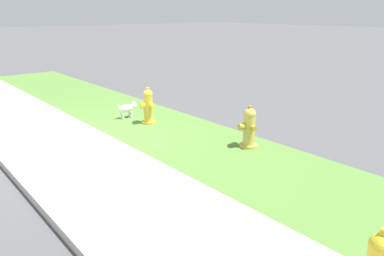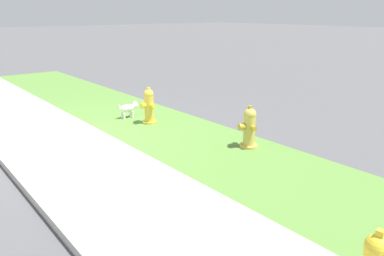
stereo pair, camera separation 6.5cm
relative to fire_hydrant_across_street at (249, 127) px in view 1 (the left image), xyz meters
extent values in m
plane|color=#515154|center=(-2.25, -2.60, -0.37)|extent=(120.00, 120.00, 0.00)
cube|color=#BCB7AD|center=(-2.25, -2.60, -0.37)|extent=(18.00, 1.90, 0.01)
cube|color=#568438|center=(-2.25, -0.54, -0.37)|extent=(18.00, 2.22, 0.01)
cube|color=#BCB7AD|center=(-2.25, -3.63, -0.31)|extent=(18.00, 0.16, 0.12)
sphere|color=yellow|center=(3.32, -2.20, 0.29)|extent=(0.21, 0.21, 0.21)
cylinder|color=gold|center=(0.00, 0.00, -0.35)|extent=(0.33, 0.33, 0.05)
cylinder|color=gold|center=(0.00, 0.00, -0.04)|extent=(0.21, 0.21, 0.57)
sphere|color=gold|center=(0.00, 0.00, 0.24)|extent=(0.22, 0.22, 0.22)
cube|color=#B29323|center=(0.00, 0.00, 0.37)|extent=(0.07, 0.07, 0.06)
cylinder|color=#B29323|center=(0.15, -0.04, 0.03)|extent=(0.11, 0.11, 0.09)
cylinder|color=#B29323|center=(-0.14, 0.05, 0.03)|extent=(0.11, 0.11, 0.09)
cylinder|color=#B29323|center=(-0.05, -0.14, 0.03)|extent=(0.15, 0.13, 0.12)
cylinder|color=gold|center=(-2.42, -0.56, -0.35)|extent=(0.31, 0.31, 0.05)
cylinder|color=gold|center=(-2.42, -0.56, -0.02)|extent=(0.20, 0.20, 0.60)
sphere|color=gold|center=(-2.42, -0.56, 0.28)|extent=(0.21, 0.21, 0.21)
cube|color=yellow|center=(-2.42, -0.56, 0.40)|extent=(0.06, 0.06, 0.06)
cylinder|color=yellow|center=(-2.28, -0.55, 0.05)|extent=(0.09, 0.09, 0.09)
cylinder|color=yellow|center=(-2.57, -0.56, 0.05)|extent=(0.09, 0.09, 0.09)
cylinder|color=yellow|center=(-2.42, -0.71, 0.05)|extent=(0.12, 0.10, 0.12)
ellipsoid|color=white|center=(-3.09, -0.73, -0.14)|extent=(0.18, 0.35, 0.18)
sphere|color=white|center=(-3.09, -0.51, -0.11)|extent=(0.14, 0.14, 0.14)
sphere|color=black|center=(-3.09, -0.45, -0.11)|extent=(0.03, 0.03, 0.03)
cone|color=white|center=(-3.13, -0.51, -0.01)|extent=(0.05, 0.05, 0.06)
cone|color=white|center=(-3.06, -0.51, -0.01)|extent=(0.05, 0.05, 0.06)
cylinder|color=white|center=(-3.14, -0.62, -0.30)|extent=(0.05, 0.05, 0.15)
cylinder|color=white|center=(-3.04, -0.61, -0.30)|extent=(0.05, 0.05, 0.15)
cylinder|color=white|center=(-3.14, -0.84, -0.30)|extent=(0.05, 0.05, 0.15)
cylinder|color=white|center=(-3.04, -0.84, -0.30)|extent=(0.05, 0.05, 0.15)
cylinder|color=white|center=(-3.09, -0.92, -0.08)|extent=(0.04, 0.04, 0.10)
camera|label=1|loc=(4.27, -4.86, 1.98)|focal=35.00mm
camera|label=2|loc=(4.31, -4.81, 1.98)|focal=35.00mm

